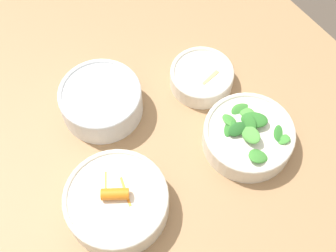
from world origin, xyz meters
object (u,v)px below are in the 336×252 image
Objects in this scene: bowl_carrots at (117,201)px; bowl_beans_hotdog at (101,101)px; bowl_greens at (249,135)px; bowl_cookies at (202,77)px.

bowl_carrots reaches higher than bowl_beans_hotdog.
bowl_greens reaches higher than bowl_beans_hotdog.
bowl_greens reaches higher than bowl_carrots.
bowl_carrots is at bearing 83.48° from bowl_greens.
bowl_greens is at bearing -139.83° from bowl_beans_hotdog.
bowl_beans_hotdog is at bearing -23.80° from bowl_carrots.
bowl_greens is 1.33× the size of bowl_cookies.
bowl_beans_hotdog is at bearing 40.17° from bowl_greens.
bowl_carrots is 0.22m from bowl_beans_hotdog.
bowl_beans_hotdog is 1.24× the size of bowl_cookies.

